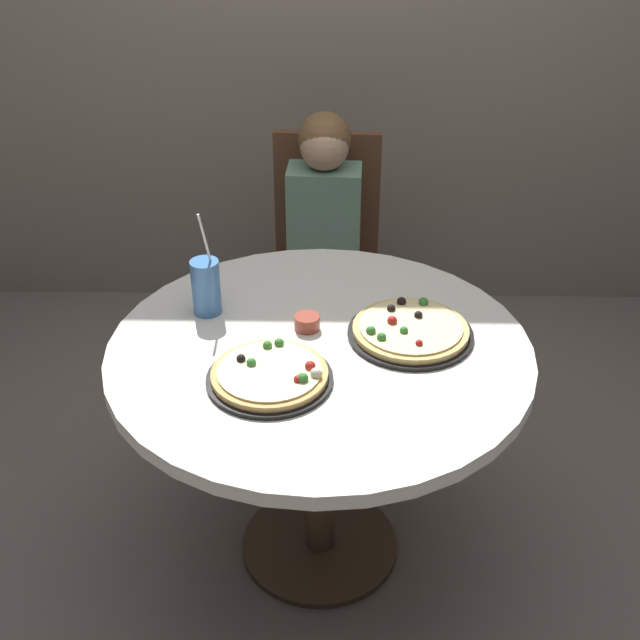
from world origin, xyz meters
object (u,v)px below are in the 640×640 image
pizza_veggie (270,375)px  soda_cup (206,287)px  dining_table (320,379)px  pizza_cheese (410,331)px  diner_child (323,281)px  sauce_bowl (307,322)px  chair_wooden (326,247)px

pizza_veggie → soda_cup: bearing=121.3°
dining_table → pizza_cheese: 0.28m
diner_child → pizza_cheese: (0.25, -0.78, 0.28)m
soda_cup → sauce_bowl: size_ratio=4.38×
chair_wooden → sauce_bowl: (-0.04, -0.93, 0.24)m
dining_table → diner_child: bearing=90.2°
chair_wooden → pizza_cheese: (0.24, -0.96, 0.24)m
pizza_cheese → sauce_bowl: size_ratio=4.84×
diner_child → sauce_bowl: bearing=-92.5°
pizza_veggie → diner_child: bearing=83.3°
diner_child → pizza_veggie: (-0.12, -0.99, 0.28)m
sauce_bowl → soda_cup: bearing=163.5°
dining_table → soda_cup: soda_cup is taller
diner_child → pizza_cheese: diner_child is taller
pizza_cheese → soda_cup: (-0.56, 0.11, 0.06)m
pizza_veggie → pizza_cheese: size_ratio=0.93×
chair_wooden → soda_cup: size_ratio=3.10×
chair_wooden → soda_cup: 0.95m
dining_table → pizza_veggie: pizza_veggie is taller
pizza_veggie → chair_wooden: bearing=84.0°
chair_wooden → diner_child: (-0.01, -0.18, -0.05)m
diner_child → soda_cup: (-0.31, -0.66, 0.35)m
dining_table → sauce_bowl: 0.16m
dining_table → chair_wooden: size_ratio=1.19×
diner_child → pizza_veggie: diner_child is taller
diner_child → sauce_bowl: diner_child is taller
pizza_veggie → soda_cup: (-0.20, 0.33, 0.06)m
pizza_cheese → soda_cup: 0.57m
chair_wooden → pizza_veggie: bearing=-96.0°
dining_table → pizza_cheese: pizza_cheese is taller
diner_child → pizza_cheese: size_ratio=3.19×
dining_table → soda_cup: (-0.32, 0.17, 0.19)m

